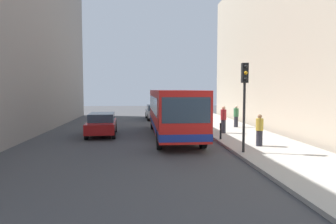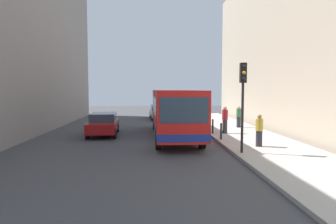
% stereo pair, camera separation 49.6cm
% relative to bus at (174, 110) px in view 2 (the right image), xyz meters
% --- Properties ---
extents(ground_plane, '(80.00, 80.00, 0.00)m').
position_rel_bus_xyz_m(ground_plane, '(-0.84, -2.83, -1.73)').
color(ground_plane, '#424244').
extents(sidewalk, '(4.40, 40.00, 0.15)m').
position_rel_bus_xyz_m(sidewalk, '(4.56, -2.83, -1.65)').
color(sidewalk, '#ADA89E').
rests_on(sidewalk, ground).
extents(building_right, '(7.00, 32.00, 13.21)m').
position_rel_bus_xyz_m(building_right, '(10.66, 1.17, 4.88)').
color(building_right, '#B2A38C').
rests_on(building_right, ground).
extents(bus, '(2.63, 11.04, 3.00)m').
position_rel_bus_xyz_m(bus, '(0.00, 0.00, 0.00)').
color(bus, red).
rests_on(bus, ground).
extents(car_beside_bus, '(2.05, 4.49, 1.48)m').
position_rel_bus_xyz_m(car_beside_bus, '(-4.62, 0.92, -0.94)').
color(car_beside_bus, maroon).
rests_on(car_beside_bus, ground).
extents(car_behind_bus, '(2.03, 4.48, 1.48)m').
position_rel_bus_xyz_m(car_behind_bus, '(-0.60, 11.57, -0.94)').
color(car_behind_bus, '#A5A8AD').
rests_on(car_behind_bus, ground).
extents(traffic_light, '(0.28, 0.33, 4.10)m').
position_rel_bus_xyz_m(traffic_light, '(2.71, -5.79, 1.28)').
color(traffic_light, black).
rests_on(traffic_light, sidewalk).
extents(bollard_near, '(0.11, 0.11, 0.95)m').
position_rel_bus_xyz_m(bollard_near, '(2.61, -2.07, -1.10)').
color(bollard_near, black).
rests_on(bollard_near, sidewalk).
extents(bollard_mid, '(0.11, 0.11, 0.95)m').
position_rel_bus_xyz_m(bollard_mid, '(2.61, 0.30, -1.10)').
color(bollard_mid, black).
rests_on(bollard_mid, sidewalk).
extents(bollard_far, '(0.11, 0.11, 0.95)m').
position_rel_bus_xyz_m(bollard_far, '(2.61, 2.67, -1.10)').
color(bollard_far, black).
rests_on(bollard_far, sidewalk).
extents(pedestrian_near_signal, '(0.38, 0.38, 1.64)m').
position_rel_bus_xyz_m(pedestrian_near_signal, '(4.03, -4.35, -0.76)').
color(pedestrian_near_signal, '#26262D').
rests_on(pedestrian_near_signal, sidewalk).
extents(pedestrian_mid_sidewalk, '(0.38, 0.38, 1.81)m').
position_rel_bus_xyz_m(pedestrian_mid_sidewalk, '(3.44, 0.38, -0.67)').
color(pedestrian_mid_sidewalk, '#26262D').
rests_on(pedestrian_mid_sidewalk, sidewalk).
extents(pedestrian_far_sidewalk, '(0.38, 0.38, 1.67)m').
position_rel_bus_xyz_m(pedestrian_far_sidewalk, '(5.26, 3.41, -0.74)').
color(pedestrian_far_sidewalk, '#26262D').
rests_on(pedestrian_far_sidewalk, sidewalk).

